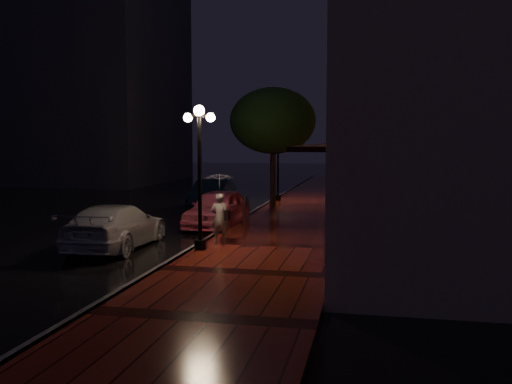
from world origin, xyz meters
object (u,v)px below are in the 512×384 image
Objects in this scene: streetlamp_near at (200,168)px; streetlamp_far at (278,155)px; pink_car at (218,208)px; silver_car at (116,226)px; parking_meter at (245,211)px; street_tree at (273,123)px; woman_with_umbrella at (220,197)px; navy_car at (212,194)px.

streetlamp_far is (0.00, 14.00, 0.00)m from streetlamp_near.
silver_car is at bearing -108.74° from pink_car.
pink_car is 3.29× the size of parking_meter.
silver_car is at bearing -130.15° from parking_meter.
silver_car is (-3.17, -10.61, -3.53)m from street_tree.
pink_car is 1.96× the size of woman_with_umbrella.
woman_with_umbrella reaches higher than navy_car.
navy_car is 2.01× the size of woman_with_umbrella.
streetlamp_far is 10.96m from parking_meter.
woman_with_umbrella is (0.26, -12.73, -0.97)m from streetlamp_far.
streetlamp_far reaches higher than navy_car.
streetlamp_near is 11.47m from navy_car.
silver_car is (-2.91, 0.38, -1.89)m from streetlamp_near.
silver_car is at bearing -92.99° from navy_car.
parking_meter is at bearing -50.31° from pink_car.
silver_car is at bearing -102.04° from streetlamp_far.
parking_meter is at bearing 78.48° from streetlamp_near.
streetlamp_far reaches higher than pink_car.
navy_car is at bearing 125.43° from parking_meter.
navy_car is 0.91× the size of silver_car.
parking_meter is (0.65, -10.81, -1.64)m from streetlamp_far.
streetlamp_near is at bearing -77.03° from pink_car.
woman_with_umbrella is at bearing -70.55° from pink_car.
streetlamp_near is at bearing -78.09° from navy_car.
woman_with_umbrella is at bearing -90.02° from parking_meter.
street_tree is at bearing -85.09° from streetlamp_far.
streetlamp_near is 11.12m from street_tree.
street_tree is 10.07m from woman_with_umbrella.
streetlamp_far is at bearing 94.91° from street_tree.
woman_with_umbrella is (3.16, 0.89, 0.91)m from silver_car.
streetlamp_far is 0.98× the size of pink_car.
parking_meter is (0.65, 3.19, -1.64)m from streetlamp_near.
streetlamp_near is 0.74× the size of street_tree.
woman_with_umbrella reaches higher than parking_meter.
pink_car is (-1.21, -5.67, -3.50)m from street_tree.
pink_car reaches higher than parking_meter.
navy_car is (-2.80, 10.97, -1.86)m from streetlamp_near.
streetlamp_near reaches higher than woman_with_umbrella.
navy_car is 10.59m from silver_car.
street_tree reaches higher than streetlamp_far.
woman_with_umbrella reaches higher than silver_car.
pink_car is at bearing 100.12° from streetlamp_near.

